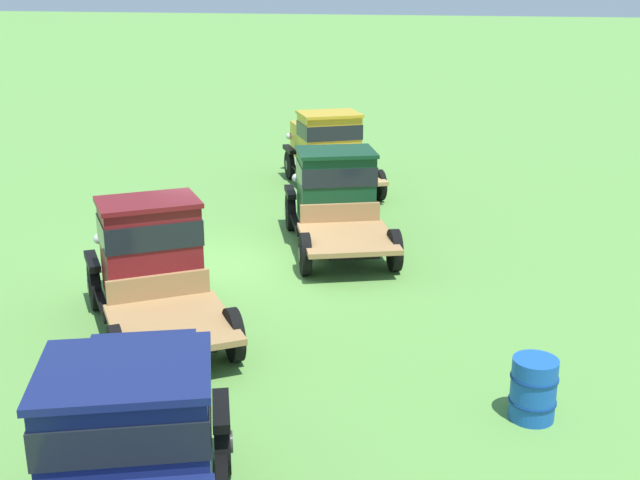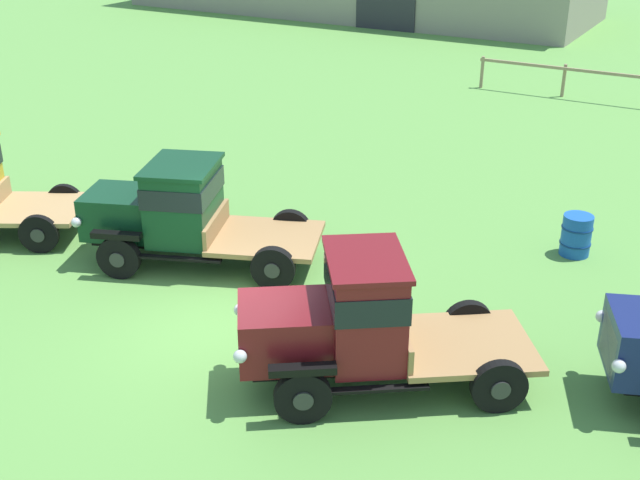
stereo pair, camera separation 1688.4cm
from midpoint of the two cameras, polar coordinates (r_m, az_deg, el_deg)
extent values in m
plane|color=#5B9342|center=(13.03, -42.16, -12.34)|extent=(240.00, 240.00, 0.00)
cube|color=#2D2D33|center=(36.49, -5.95, 16.43)|extent=(3.20, 0.08, 2.40)
cylinder|color=#997F60|center=(25.01, -2.19, 11.19)|extent=(0.12, 0.12, 1.15)
cylinder|color=#997F60|center=(23.82, 4.16, 10.44)|extent=(0.12, 0.12, 1.15)
cylinder|color=black|center=(17.49, -46.82, -3.81)|extent=(0.80, 0.52, 0.83)
cylinder|color=#2D2D2D|center=(17.44, -47.02, -3.94)|extent=(0.27, 0.17, 0.29)
cylinder|color=black|center=(18.58, -43.12, -1.27)|extent=(0.80, 0.52, 0.83)
cylinder|color=#2D2D2D|center=(18.63, -42.95, -1.15)|extent=(0.27, 0.17, 0.29)
cube|color=tan|center=(18.16, -45.72, -1.93)|extent=(2.55, 2.51, 0.10)
cylinder|color=black|center=(15.42, -44.74, -6.08)|extent=(0.87, 0.49, 0.86)
cylinder|color=#2D2D2D|center=(15.37, -45.04, -6.27)|extent=(0.29, 0.14, 0.30)
cylinder|color=black|center=(16.38, -40.03, -3.06)|extent=(0.87, 0.49, 0.86)
cylinder|color=#2D2D2D|center=(16.44, -39.77, -2.89)|extent=(0.29, 0.14, 0.30)
cylinder|color=black|center=(13.16, -36.51, -7.97)|extent=(0.87, 0.49, 0.86)
cylinder|color=#2D2D2D|center=(13.10, -36.82, -8.21)|extent=(0.29, 0.14, 0.30)
cylinder|color=black|center=(14.28, -31.72, -4.28)|extent=(0.87, 0.49, 0.86)
cylinder|color=#2D2D2D|center=(14.35, -31.45, -4.08)|extent=(0.29, 0.14, 0.30)
cube|color=black|center=(14.78, -38.79, -4.93)|extent=(4.42, 2.50, 0.12)
cube|color=#0F381E|center=(15.83, -43.40, -2.60)|extent=(1.78, 1.70, 0.87)
cube|color=silver|center=(16.38, -44.84, -2.50)|extent=(0.42, 0.96, 0.65)
sphere|color=silver|center=(16.03, -46.73, -3.36)|extent=(0.20, 0.20, 0.20)
sphere|color=silver|center=(16.73, -43.20, -1.27)|extent=(0.20, 0.20, 0.20)
cube|color=black|center=(15.24, -45.28, -4.51)|extent=(1.00, 0.54, 0.12)
cube|color=black|center=(16.21, -40.50, -1.55)|extent=(1.00, 0.54, 0.12)
cube|color=#0F381E|center=(14.74, -40.54, -2.08)|extent=(1.70, 1.93, 1.46)
cube|color=black|center=(14.63, -40.89, -0.93)|extent=(1.75, 1.98, 0.41)
cube|color=#0F381E|center=(14.49, -41.37, 0.64)|extent=(1.83, 2.04, 0.08)
cube|color=black|center=(14.47, -41.81, -6.53)|extent=(1.62, 0.73, 0.05)
cube|color=black|center=(15.48, -37.12, -3.34)|extent=(1.62, 0.73, 0.05)
cube|color=#9E7547|center=(13.83, -35.18, -5.19)|extent=(2.64, 2.49, 0.10)
cube|color=#9E7547|center=(14.44, -38.36, -3.89)|extent=(0.70, 1.64, 0.44)
cylinder|color=black|center=(10.45, -46.37, -19.87)|extent=(0.79, 0.62, 0.85)
cylinder|color=#2D2D2D|center=(10.40, -46.72, -20.22)|extent=(0.26, 0.19, 0.30)
cylinder|color=black|center=(11.45, -40.94, -14.19)|extent=(0.79, 0.62, 0.85)
cylinder|color=#2D2D2D|center=(11.51, -40.66, -13.89)|extent=(0.26, 0.19, 0.30)
cylinder|color=black|center=(8.89, -31.11, -22.78)|extent=(0.79, 0.62, 0.85)
cylinder|color=#2D2D2D|center=(8.83, -31.38, -23.24)|extent=(0.26, 0.19, 0.30)
cylinder|color=black|center=(10.04, -27.01, -15.57)|extent=(0.79, 0.62, 0.85)
cylinder|color=#2D2D2D|center=(10.12, -26.81, -15.21)|extent=(0.26, 0.19, 0.30)
cube|color=black|center=(10.10, -37.30, -17.59)|extent=(3.97, 3.17, 0.12)
cube|color=maroon|center=(10.74, -45.30, -14.34)|extent=(1.84, 1.81, 0.88)
cube|color=silver|center=(11.20, -47.87, -14.09)|extent=(0.61, 0.84, 0.66)
sphere|color=silver|center=(10.82, -50.26, -15.80)|extent=(0.20, 0.20, 0.20)
sphere|color=silver|center=(11.55, -45.95, -11.92)|extent=(0.20, 0.20, 0.20)
cube|color=black|center=(10.18, -47.22, -17.86)|extent=(0.91, 0.72, 0.12)
cube|color=black|center=(11.20, -41.62, -12.25)|extent=(0.91, 0.72, 0.12)
cube|color=maroon|center=(9.83, -40.38, -13.59)|extent=(1.75, 1.88, 1.55)
cube|color=black|center=(9.65, -40.95, -11.91)|extent=(1.81, 1.94, 0.43)
cube|color=maroon|center=(9.43, -41.75, -9.58)|extent=(1.88, 2.00, 0.08)
cube|color=black|center=(9.75, -41.20, -20.70)|extent=(1.29, 0.95, 0.05)
cube|color=black|center=(10.79, -36.16, -14.57)|extent=(1.29, 0.95, 0.05)
cube|color=#9E7547|center=(9.45, -30.96, -17.91)|extent=(2.75, 2.68, 0.10)
cube|color=#9E7547|center=(9.79, -36.76, -16.23)|extent=(1.03, 1.43, 0.44)
cube|color=silver|center=(8.07, -19.86, -20.53)|extent=(0.42, 0.97, 0.70)
sphere|color=silver|center=(7.63, -22.53, -23.59)|extent=(0.20, 0.20, 0.20)
sphere|color=silver|center=(8.46, -17.82, -17.03)|extent=(0.20, 0.20, 0.20)
cylinder|color=#1951B2|center=(12.00, -7.47, -5.67)|extent=(0.61, 0.61, 0.87)
cylinder|color=navy|center=(11.91, -7.51, -4.95)|extent=(0.64, 0.64, 0.03)
cylinder|color=navy|center=(12.09, -7.42, -6.39)|extent=(0.64, 0.64, 0.03)
camera|label=1|loc=(8.44, 55.35, 8.77)|focal=45.00mm
camera|label=2|loc=(8.44, -124.65, -8.77)|focal=45.00mm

